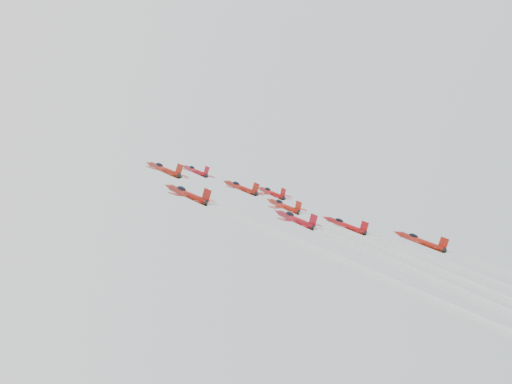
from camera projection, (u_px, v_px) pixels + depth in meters
jet_lead at (195, 171)px, 166.70m from camera, size 9.18×12.07×6.63m
jet_row2_left at (164, 169)px, 149.76m from camera, size 10.40×13.67×7.51m
jet_row2_center at (241, 188)px, 156.62m from camera, size 9.73×12.79×7.02m
jet_row2_right at (271, 193)px, 164.27m from camera, size 9.36×12.31×6.76m
jet_center at (452, 278)px, 107.10m from camera, size 9.14×89.45×44.55m
jet_rear_farleft at (373, 286)px, 81.82m from camera, size 9.51×93.08×46.36m
jet_rear_left at (512, 315)px, 88.45m from camera, size 9.50×93.01×46.33m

